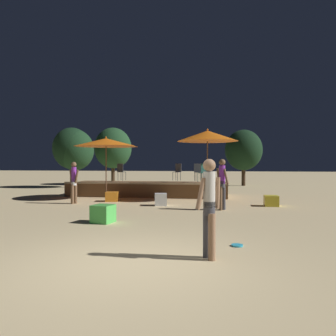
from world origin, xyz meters
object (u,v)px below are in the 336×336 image
at_px(person_0, 74,181).
at_px(background_tree_0, 113,148).
at_px(cube_seat_1, 161,199).
at_px(cube_seat_3, 112,197).
at_px(person_2, 209,204).
at_px(background_tree_3, 72,149).
at_px(patio_umbrella_0, 106,142).
at_px(bistro_chair_0, 198,170).
at_px(cube_seat_2, 103,214).
at_px(person_1, 222,182).
at_px(frisbee_disc, 237,245).
at_px(bistro_chair_3, 178,170).
at_px(bistro_chair_1, 121,170).
at_px(background_tree_1, 244,150).
at_px(cube_seat_0, 271,201).
at_px(patio_umbrella_1, 207,136).
at_px(background_tree_2, 75,150).
at_px(bistro_chair_2, 203,171).

height_order(person_0, background_tree_0, background_tree_0).
xyz_separation_m(cube_seat_1, cube_seat_3, (-2.35, 1.08, -0.04)).
bearing_deg(person_2, background_tree_3, 179.42).
relative_size(patio_umbrella_0, bistro_chair_0, 3.29).
distance_m(cube_seat_2, person_2, 4.36).
bearing_deg(bistro_chair_0, cube_seat_3, -153.26).
xyz_separation_m(person_1, frisbee_disc, (0.26, -5.05, -0.98)).
bearing_deg(background_tree_0, frisbee_disc, -64.29).
xyz_separation_m(cube_seat_1, bistro_chair_0, (1.15, 4.51, 1.04)).
distance_m(bistro_chair_0, bistro_chair_3, 1.09).
xyz_separation_m(bistro_chair_0, bistro_chair_1, (-4.07, -0.27, 0.00)).
distance_m(bistro_chair_3, background_tree_1, 8.35).
height_order(bistro_chair_3, background_tree_3, background_tree_3).
relative_size(cube_seat_0, person_1, 0.29).
bearing_deg(cube_seat_3, frisbee_disc, -54.51).
distance_m(cube_seat_0, frisbee_disc, 6.62).
bearing_deg(cube_seat_3, background_tree_1, 59.54).
bearing_deg(cube_seat_2, person_0, 124.60).
height_order(patio_umbrella_1, cube_seat_3, patio_umbrella_1).
height_order(patio_umbrella_1, cube_seat_0, patio_umbrella_1).
height_order(cube_seat_3, bistro_chair_3, bistro_chair_3).
distance_m(bistro_chair_1, background_tree_3, 6.45).
bearing_deg(cube_seat_2, patio_umbrella_0, 108.89).
bearing_deg(person_0, background_tree_3, -130.09).
xyz_separation_m(cube_seat_2, person_2, (3.05, -3.03, 0.70)).
bearing_deg(background_tree_0, bistro_chair_1, -68.53).
bearing_deg(background_tree_2, frisbee_disc, -54.88).
bearing_deg(bistro_chair_0, bistro_chair_1, 166.13).
distance_m(person_0, background_tree_2, 9.34).
distance_m(cube_seat_3, background_tree_2, 9.23).
relative_size(bistro_chair_0, bistro_chair_1, 1.00).
bearing_deg(bistro_chair_0, background_tree_0, 116.54).
height_order(person_1, bistro_chair_3, person_1).
bearing_deg(frisbee_disc, bistro_chair_3, 103.58).
bearing_deg(bistro_chair_1, bistro_chair_2, -176.85).
xyz_separation_m(person_1, bistro_chair_2, (-0.87, 4.13, 0.28)).
distance_m(cube_seat_1, background_tree_2, 11.46).
distance_m(cube_seat_1, background_tree_0, 13.36).
distance_m(bistro_chair_3, background_tree_2, 8.49).
bearing_deg(background_tree_0, person_1, -56.81).
height_order(patio_umbrella_1, frisbee_disc, patio_umbrella_1).
relative_size(cube_seat_0, person_2, 0.30).
height_order(person_2, background_tree_2, background_tree_2).
height_order(person_1, background_tree_2, background_tree_2).
bearing_deg(person_0, bistro_chair_0, 157.27).
relative_size(cube_seat_3, frisbee_disc, 2.63).
distance_m(background_tree_0, background_tree_1, 9.88).
bearing_deg(cube_seat_0, person_2, -106.31).
height_order(background_tree_0, background_tree_2, background_tree_0).
bearing_deg(cube_seat_2, bistro_chair_3, 83.11).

